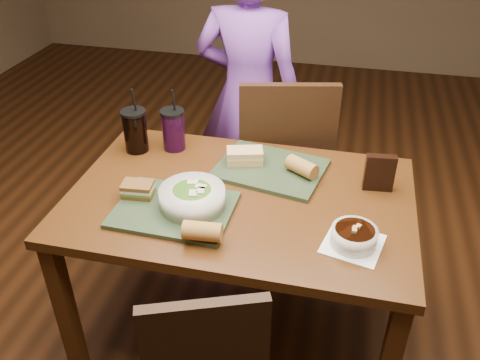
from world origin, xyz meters
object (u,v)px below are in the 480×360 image
at_px(chip_bag, 379,173).
at_px(baguette_far, 302,167).
at_px(baguette_near, 202,231).
at_px(cup_berry, 173,129).
at_px(diner, 248,97).
at_px(soup_bowl, 354,236).
at_px(dining_table, 240,214).
at_px(sandwich_near, 138,189).
at_px(cup_cola, 135,130).
at_px(tray_far, 270,169).
at_px(salad_bowl, 192,196).
at_px(tray_near, 174,210).
at_px(sandwich_far, 245,156).
at_px(chair_far, 289,162).

bearing_deg(chip_bag, baguette_far, 171.37).
distance_m(baguette_near, chip_bag, 0.73).
relative_size(baguette_near, cup_berry, 0.46).
height_order(diner, soup_bowl, diner).
bearing_deg(dining_table, chip_bag, 17.83).
height_order(dining_table, sandwich_near, sandwich_near).
xyz_separation_m(baguette_far, cup_cola, (-0.73, 0.06, 0.05)).
xyz_separation_m(tray_far, soup_bowl, (0.35, -0.39, 0.03)).
bearing_deg(sandwich_near, salad_bowl, -4.15).
bearing_deg(dining_table, salad_bowl, -139.69).
bearing_deg(tray_near, salad_bowl, 24.87).
height_order(dining_table, tray_far, tray_far).
bearing_deg(baguette_far, tray_near, -141.73).
height_order(soup_bowl, chip_bag, chip_bag).
relative_size(tray_near, tray_far, 1.00).
bearing_deg(dining_table, sandwich_far, 97.84).
height_order(tray_far, cup_cola, cup_cola).
xyz_separation_m(diner, tray_near, (-0.06, -1.00, -0.01)).
relative_size(sandwich_near, chip_bag, 0.81).
bearing_deg(diner, tray_far, 114.35).
relative_size(soup_bowl, cup_berry, 0.80).
relative_size(diner, chip_bag, 10.42).
bearing_deg(chip_bag, soup_bowl, -107.68).
bearing_deg(soup_bowl, sandwich_near, 174.00).
xyz_separation_m(tray_far, salad_bowl, (-0.23, -0.32, 0.05)).
xyz_separation_m(tray_near, cup_cola, (-0.31, 0.39, 0.09)).
distance_m(sandwich_far, baguette_near, 0.51).
relative_size(diner, cup_cola, 5.32).
height_order(sandwich_near, baguette_near, baguette_near).
bearing_deg(cup_cola, chip_bag, -4.17).
height_order(salad_bowl, sandwich_far, salad_bowl).
distance_m(sandwich_near, cup_cola, 0.38).
xyz_separation_m(chair_far, sandwich_near, (-0.47, -0.70, 0.23)).
bearing_deg(salad_bowl, tray_near, -155.13).
height_order(dining_table, sandwich_far, sandwich_far).
relative_size(diner, sandwich_near, 12.91).
bearing_deg(chair_far, cup_cola, -150.51).
height_order(baguette_near, chip_bag, chip_bag).
xyz_separation_m(tray_far, sandwich_far, (-0.11, 0.02, 0.04)).
distance_m(chair_far, baguette_far, 0.49).
xyz_separation_m(sandwich_near, cup_cola, (-0.15, 0.35, 0.05)).
relative_size(dining_table, chair_far, 1.28).
xyz_separation_m(tray_near, sandwich_near, (-0.16, 0.04, 0.04)).
bearing_deg(salad_bowl, baguette_near, -62.68).
bearing_deg(salad_bowl, cup_berry, 117.38).
xyz_separation_m(baguette_near, baguette_far, (0.27, 0.48, -0.00)).
distance_m(sandwich_far, cup_berry, 0.34).
xyz_separation_m(dining_table, soup_bowl, (0.43, -0.19, 0.13)).
distance_m(cup_cola, chip_bag, 1.02).
bearing_deg(chip_bag, dining_table, -167.99).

